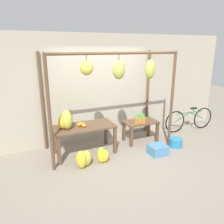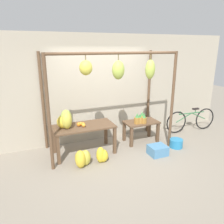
{
  "view_description": "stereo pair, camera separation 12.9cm",
  "coord_description": "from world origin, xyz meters",
  "px_view_note": "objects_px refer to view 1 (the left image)",
  "views": [
    {
      "loc": [
        -2.01,
        -3.96,
        2.47
      ],
      "look_at": [
        0.05,
        0.66,
        0.95
      ],
      "focal_mm": 35.0,
      "sensor_mm": 36.0,
      "label": 1
    },
    {
      "loc": [
        -1.89,
        -4.01,
        2.47
      ],
      "look_at": [
        0.05,
        0.66,
        0.95
      ],
      "focal_mm": 35.0,
      "sensor_mm": 36.0,
      "label": 2
    }
  ],
  "objects_px": {
    "orange_pile": "(82,125)",
    "banana_pile_ground_left": "(83,159)",
    "fruit_crate_white": "(158,150)",
    "blue_bucket": "(176,143)",
    "pineapple_cluster": "(140,119)",
    "banana_pile_ground_right": "(103,155)",
    "banana_pile_on_table": "(65,121)",
    "parked_bicycle": "(189,119)"
  },
  "relations": [
    {
      "from": "blue_bucket",
      "to": "pineapple_cluster",
      "type": "bearing_deg",
      "value": 142.55
    },
    {
      "from": "parked_bicycle",
      "to": "banana_pile_ground_right",
      "type": "bearing_deg",
      "value": -166.74
    },
    {
      "from": "parked_bicycle",
      "to": "banana_pile_on_table",
      "type": "bearing_deg",
      "value": -178.11
    },
    {
      "from": "orange_pile",
      "to": "banana_pile_ground_right",
      "type": "xyz_separation_m",
      "value": [
        0.29,
        -0.55,
        -0.58
      ]
    },
    {
      "from": "banana_pile_on_table",
      "to": "banana_pile_ground_right",
      "type": "distance_m",
      "value": 1.14
    },
    {
      "from": "blue_bucket",
      "to": "fruit_crate_white",
      "type": "bearing_deg",
      "value": -166.59
    },
    {
      "from": "orange_pile",
      "to": "blue_bucket",
      "type": "bearing_deg",
      "value": -13.87
    },
    {
      "from": "banana_pile_ground_left",
      "to": "parked_bicycle",
      "type": "xyz_separation_m",
      "value": [
        3.59,
        0.74,
        0.16
      ]
    },
    {
      "from": "banana_pile_ground_right",
      "to": "parked_bicycle",
      "type": "distance_m",
      "value": 3.22
    },
    {
      "from": "banana_pile_on_table",
      "to": "fruit_crate_white",
      "type": "bearing_deg",
      "value": -21.63
    },
    {
      "from": "fruit_crate_white",
      "to": "blue_bucket",
      "type": "relative_size",
      "value": 1.24
    },
    {
      "from": "parked_bicycle",
      "to": "pineapple_cluster",
      "type": "bearing_deg",
      "value": -174.07
    },
    {
      "from": "banana_pile_ground_right",
      "to": "fruit_crate_white",
      "type": "bearing_deg",
      "value": -7.61
    },
    {
      "from": "banana_pile_on_table",
      "to": "blue_bucket",
      "type": "bearing_deg",
      "value": -13.38
    },
    {
      "from": "banana_pile_ground_right",
      "to": "fruit_crate_white",
      "type": "distance_m",
      "value": 1.36
    },
    {
      "from": "banana_pile_on_table",
      "to": "banana_pile_ground_left",
      "type": "height_order",
      "value": "banana_pile_on_table"
    },
    {
      "from": "banana_pile_on_table",
      "to": "banana_pile_ground_right",
      "type": "relative_size",
      "value": 1.47
    },
    {
      "from": "fruit_crate_white",
      "to": "banana_pile_ground_right",
      "type": "bearing_deg",
      "value": 172.39
    },
    {
      "from": "orange_pile",
      "to": "pineapple_cluster",
      "type": "relative_size",
      "value": 0.63
    },
    {
      "from": "pineapple_cluster",
      "to": "parked_bicycle",
      "type": "bearing_deg",
      "value": 5.93
    },
    {
      "from": "banana_pile_ground_left",
      "to": "banana_pile_on_table",
      "type": "bearing_deg",
      "value": 108.08
    },
    {
      "from": "banana_pile_on_table",
      "to": "parked_bicycle",
      "type": "height_order",
      "value": "banana_pile_on_table"
    },
    {
      "from": "banana_pile_ground_left",
      "to": "banana_pile_ground_right",
      "type": "xyz_separation_m",
      "value": [
        0.45,
        0.01,
        -0.02
      ]
    },
    {
      "from": "fruit_crate_white",
      "to": "parked_bicycle",
      "type": "xyz_separation_m",
      "value": [
        1.79,
        0.92,
        0.23
      ]
    },
    {
      "from": "banana_pile_ground_right",
      "to": "pineapple_cluster",
      "type": "bearing_deg",
      "value": 23.18
    },
    {
      "from": "pineapple_cluster",
      "to": "fruit_crate_white",
      "type": "xyz_separation_m",
      "value": [
        0.07,
        -0.72,
        -0.57
      ]
    },
    {
      "from": "orange_pile",
      "to": "banana_pile_ground_left",
      "type": "height_order",
      "value": "orange_pile"
    },
    {
      "from": "pineapple_cluster",
      "to": "banana_pile_ground_right",
      "type": "bearing_deg",
      "value": -156.82
    },
    {
      "from": "banana_pile_on_table",
      "to": "pineapple_cluster",
      "type": "height_order",
      "value": "banana_pile_on_table"
    },
    {
      "from": "orange_pile",
      "to": "fruit_crate_white",
      "type": "distance_m",
      "value": 1.9
    },
    {
      "from": "banana_pile_ground_left",
      "to": "orange_pile",
      "type": "bearing_deg",
      "value": 73.38
    },
    {
      "from": "fruit_crate_white",
      "to": "blue_bucket",
      "type": "bearing_deg",
      "value": 13.41
    },
    {
      "from": "banana_pile_ground_right",
      "to": "parked_bicycle",
      "type": "xyz_separation_m",
      "value": [
        3.13,
        0.74,
        0.18
      ]
    },
    {
      "from": "orange_pile",
      "to": "parked_bicycle",
      "type": "xyz_separation_m",
      "value": [
        3.42,
        0.19,
        -0.4
      ]
    },
    {
      "from": "banana_pile_ground_left",
      "to": "fruit_crate_white",
      "type": "relative_size",
      "value": 0.97
    },
    {
      "from": "banana_pile_ground_left",
      "to": "parked_bicycle",
      "type": "distance_m",
      "value": 3.67
    },
    {
      "from": "banana_pile_ground_left",
      "to": "banana_pile_ground_right",
      "type": "relative_size",
      "value": 1.08
    },
    {
      "from": "blue_bucket",
      "to": "parked_bicycle",
      "type": "xyz_separation_m",
      "value": [
        1.12,
        0.76,
        0.24
      ]
    },
    {
      "from": "blue_bucket",
      "to": "banana_pile_ground_right",
      "type": "bearing_deg",
      "value": 179.41
    },
    {
      "from": "orange_pile",
      "to": "pineapple_cluster",
      "type": "bearing_deg",
      "value": -0.08
    },
    {
      "from": "fruit_crate_white",
      "to": "blue_bucket",
      "type": "height_order",
      "value": "fruit_crate_white"
    },
    {
      "from": "banana_pile_on_table",
      "to": "pineapple_cluster",
      "type": "distance_m",
      "value": 1.94
    }
  ]
}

